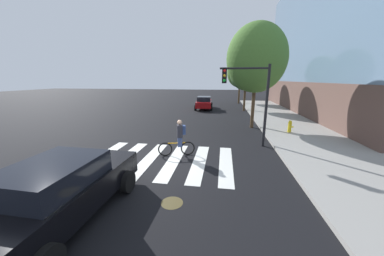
# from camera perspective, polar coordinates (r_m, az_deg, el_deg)

# --- Properties ---
(ground_plane) EXTENTS (120.00, 120.00, 0.00)m
(ground_plane) POSITION_cam_1_polar(r_m,az_deg,el_deg) (9.18, -10.04, -8.79)
(ground_plane) COLOR black
(sidewalk) EXTENTS (6.50, 50.00, 0.15)m
(sidewalk) POSITION_cam_1_polar(r_m,az_deg,el_deg) (10.51, 42.90, -9.04)
(sidewalk) COLOR gray
(sidewalk) RESTS_ON ground
(crosswalk_stripes) EXTENTS (6.20, 4.04, 0.01)m
(crosswalk_stripes) POSITION_cam_1_polar(r_m,az_deg,el_deg) (9.11, -8.68, -8.87)
(crosswalk_stripes) COLOR silver
(crosswalk_stripes) RESTS_ON ground
(manhole_cover) EXTENTS (0.64, 0.64, 0.01)m
(manhole_cover) POSITION_cam_1_polar(r_m,az_deg,el_deg) (6.22, -5.70, -20.35)
(manhole_cover) COLOR #473D1E
(manhole_cover) RESTS_ON ground
(sedan_near) EXTENTS (2.24, 4.64, 1.59)m
(sedan_near) POSITION_cam_1_polar(r_m,az_deg,el_deg) (6.10, -33.39, -14.61)
(sedan_near) COLOR black
(sedan_near) RESTS_ON ground
(sedan_mid) EXTENTS (2.18, 4.35, 1.47)m
(sedan_mid) POSITION_cam_1_polar(r_m,az_deg,el_deg) (24.01, 3.41, 7.21)
(sedan_mid) COLOR maroon
(sedan_mid) RESTS_ON ground
(cyclist) EXTENTS (1.66, 0.54, 1.69)m
(cyclist) POSITION_cam_1_polar(r_m,az_deg,el_deg) (9.26, -3.68, -2.86)
(cyclist) COLOR black
(cyclist) RESTS_ON ground
(traffic_light_near) EXTENTS (2.47, 0.28, 4.20)m
(traffic_light_near) POSITION_cam_1_polar(r_m,az_deg,el_deg) (10.75, 16.24, 9.88)
(traffic_light_near) COLOR black
(traffic_light_near) RESTS_ON ground
(fire_hydrant) EXTENTS (0.33, 0.22, 0.78)m
(fire_hydrant) POSITION_cam_1_polar(r_m,az_deg,el_deg) (14.28, 25.99, 0.40)
(fire_hydrant) COLOR gold
(fire_hydrant) RESTS_ON sidewalk
(street_tree_near) EXTENTS (4.03, 4.03, 7.18)m
(street_tree_near) POSITION_cam_1_polar(r_m,az_deg,el_deg) (15.12, 17.80, 18.30)
(street_tree_near) COLOR #4C3823
(street_tree_near) RESTS_ON ground
(street_tree_mid) EXTENTS (3.57, 3.57, 6.35)m
(street_tree_mid) POSITION_cam_1_polar(r_m,az_deg,el_deg) (23.18, 15.10, 15.28)
(street_tree_mid) COLOR #4C3823
(street_tree_mid) RESTS_ON ground
(street_tree_far) EXTENTS (3.61, 3.61, 6.42)m
(street_tree_far) POSITION_cam_1_polar(r_m,az_deg,el_deg) (30.10, 13.49, 15.01)
(street_tree_far) COLOR #4C3823
(street_tree_far) RESTS_ON ground
(corner_building) EXTENTS (14.50, 25.77, 14.34)m
(corner_building) POSITION_cam_1_polar(r_m,az_deg,el_deg) (27.32, 43.34, 17.84)
(corner_building) COLOR brown
(corner_building) RESTS_ON ground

